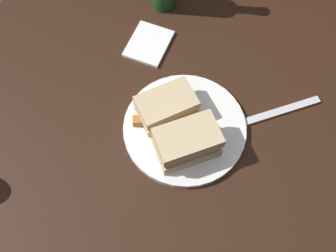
{
  "coord_description": "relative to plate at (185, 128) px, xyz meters",
  "views": [
    {
      "loc": [
        0.3,
        0.16,
        1.52
      ],
      "look_at": [
        -0.02,
        0.03,
        0.8
      ],
      "focal_mm": 41.59,
      "sensor_mm": 36.0,
      "label": 1
    }
  ],
  "objects": [
    {
      "name": "dining_table",
      "position": [
        0.04,
        -0.06,
        -0.39
      ],
      "size": [
        1.15,
        1.0,
        0.77
      ],
      "primitive_type": "cube",
      "color": "black",
      "rests_on": "ground"
    },
    {
      "name": "plate",
      "position": [
        0.0,
        0.0,
        0.0
      ],
      "size": [
        0.26,
        0.26,
        0.01
      ],
      "primitive_type": "cylinder",
      "color": "white",
      "rests_on": "dining_table"
    },
    {
      "name": "napkin",
      "position": [
        -0.18,
        -0.16,
        -0.0
      ],
      "size": [
        0.11,
        0.09,
        0.01
      ],
      "primitive_type": "cube",
      "rotation": [
        0.0,
        0.0,
        0.0
      ],
      "color": "white",
      "rests_on": "dining_table"
    },
    {
      "name": "fork",
      "position": [
        -0.12,
        0.18,
        -0.0
      ],
      "size": [
        0.13,
        0.15,
        0.01
      ],
      "primitive_type": "cube",
      "rotation": [
        0.0,
        0.0,
        5.42
      ],
      "color": "silver",
      "rests_on": "dining_table"
    },
    {
      "name": "potato_wedge_back",
      "position": [
        0.05,
        0.0,
        0.02
      ],
      "size": [
        0.04,
        0.05,
        0.02
      ],
      "primitive_type": "cube",
      "rotation": [
        0.0,
        0.0,
        4.26
      ],
      "color": "gold",
      "rests_on": "plate"
    },
    {
      "name": "sandwich_half_right",
      "position": [
        0.05,
        0.02,
        0.04
      ],
      "size": [
        0.14,
        0.14,
        0.07
      ],
      "color": "#CCB284",
      "rests_on": "plate"
    },
    {
      "name": "potato_wedge_front",
      "position": [
        0.05,
        0.0,
        0.02
      ],
      "size": [
        0.05,
        0.02,
        0.02
      ],
      "primitive_type": "cube",
      "rotation": [
        0.0,
        0.0,
        3.17
      ],
      "color": "gold",
      "rests_on": "plate"
    },
    {
      "name": "ground_plane",
      "position": [
        0.04,
        -0.06,
        -0.78
      ],
      "size": [
        6.0,
        6.0,
        0.0
      ],
      "primitive_type": "plane",
      "color": "#333842"
    },
    {
      "name": "potato_wedge_left_edge",
      "position": [
        0.06,
        -0.02,
        0.01
      ],
      "size": [
        0.04,
        0.04,
        0.01
      ],
      "primitive_type": "cube",
      "rotation": [
        0.0,
        0.0,
        0.72
      ],
      "color": "gold",
      "rests_on": "plate"
    },
    {
      "name": "sandwich_half_left",
      "position": [
        -0.02,
        -0.05,
        0.03
      ],
      "size": [
        0.14,
        0.13,
        0.05
      ],
      "color": "#CCB284",
      "rests_on": "plate"
    },
    {
      "name": "potato_wedge_middle",
      "position": [
        0.02,
        -0.04,
        0.01
      ],
      "size": [
        0.05,
        0.04,
        0.02
      ],
      "primitive_type": "cube",
      "rotation": [
        0.0,
        0.0,
        5.78
      ],
      "color": "gold",
      "rests_on": "plate"
    },
    {
      "name": "potato_wedge_right_edge",
      "position": [
        0.02,
        -0.09,
        0.02
      ],
      "size": [
        0.03,
        0.04,
        0.02
      ],
      "primitive_type": "cube",
      "rotation": [
        0.0,
        0.0,
        5.14
      ],
      "color": "#AD702D",
      "rests_on": "plate"
    }
  ]
}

